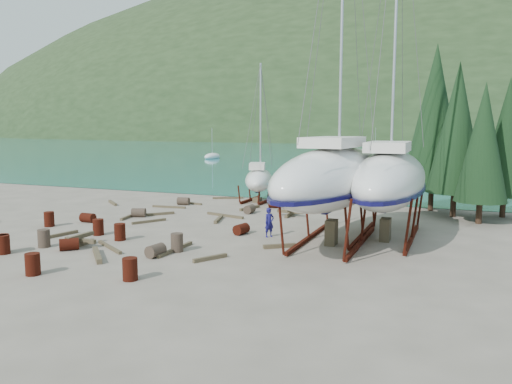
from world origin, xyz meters
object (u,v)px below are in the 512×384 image
at_px(large_sailboat_far, 389,178).
at_px(large_sailboat_near, 336,177).
at_px(worker, 269,222).
at_px(small_sailboat_shore, 259,179).

bearing_deg(large_sailboat_far, large_sailboat_near, -142.93).
distance_m(large_sailboat_far, worker, 6.65).
xyz_separation_m(large_sailboat_near, large_sailboat_far, (2.37, 1.86, -0.17)).
bearing_deg(small_sailboat_shore, large_sailboat_near, -71.38).
bearing_deg(large_sailboat_near, worker, -172.34).
distance_m(small_sailboat_shore, worker, 12.80).
bearing_deg(small_sailboat_shore, large_sailboat_far, -59.60).
distance_m(large_sailboat_near, worker, 4.35).
bearing_deg(large_sailboat_near, small_sailboat_shore, 133.03).
relative_size(small_sailboat_shore, worker, 6.80).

